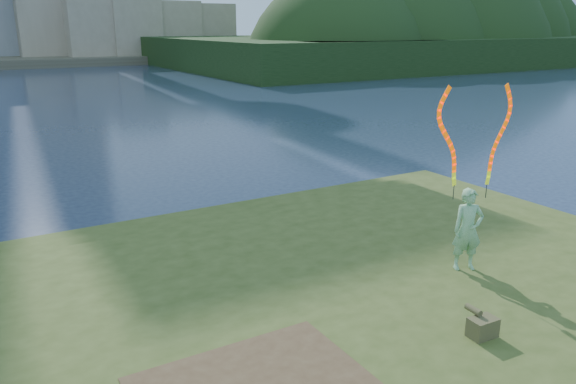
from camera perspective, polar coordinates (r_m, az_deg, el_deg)
ground at (r=11.77m, az=-0.12°, el=-12.19°), size 320.00×320.00×0.00m
grassy_knoll at (r=9.96m, az=6.83°, el=-15.88°), size 20.00×18.00×0.80m
wooded_hill at (r=94.71m, az=13.12°, el=12.84°), size 78.00×50.00×63.00m
woman_with_ribbons at (r=11.91m, az=17.99°, el=-1.19°), size 1.92×0.86×4.10m
canvas_bag at (r=9.88m, az=19.10°, el=-12.76°), size 0.47×0.54×0.43m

